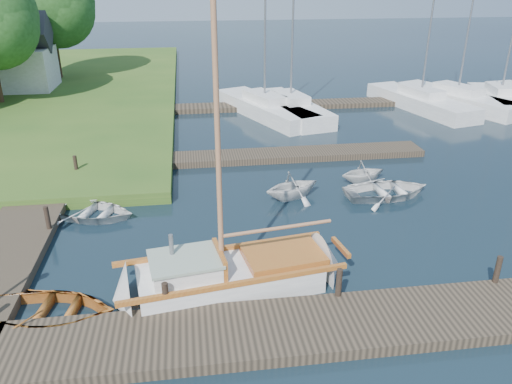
{
  "coord_description": "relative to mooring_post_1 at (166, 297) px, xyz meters",
  "views": [
    {
      "loc": [
        -2.2,
        -15.6,
        8.18
      ],
      "look_at": [
        0.0,
        0.0,
        1.2
      ],
      "focal_mm": 35.0,
      "sensor_mm": 36.0,
      "label": 1
    }
  ],
  "objects": [
    {
      "name": "house_c",
      "position": [
        -11.0,
        27.0,
        1.88
      ],
      "size": [
        5.25,
        4.0,
        5.28
      ],
      "color": "beige",
      "rests_on": "shore"
    },
    {
      "name": "mooring_post_5",
      "position": [
        -4.0,
        10.0,
        0.0
      ],
      "size": [
        0.16,
        0.16,
        0.8
      ],
      "primitive_type": "cylinder",
      "color": "black",
      "rests_on": "left_dock"
    },
    {
      "name": "ground",
      "position": [
        3.0,
        5.0,
        -0.7
      ],
      "size": [
        160.0,
        160.0,
        0.0
      ],
      "primitive_type": "plane",
      "color": "black",
      "rests_on": "ground"
    },
    {
      "name": "dinghy",
      "position": [
        -2.99,
        0.46,
        -0.35
      ],
      "size": [
        3.74,
        2.96,
        0.7
      ],
      "primitive_type": "imported",
      "rotation": [
        0.0,
        0.0,
        1.4
      ],
      "color": "maroon",
      "rests_on": "ground"
    },
    {
      "name": "tender_d",
      "position": [
        8.01,
        8.13,
        -0.18
      ],
      "size": [
        2.3,
        2.1,
        1.04
      ],
      "primitive_type": "imported",
      "rotation": [
        0.0,
        0.0,
        1.79
      ],
      "color": "silver",
      "rests_on": "ground"
    },
    {
      "name": "marina_boat_4",
      "position": [
        15.76,
        19.43,
        -0.14
      ],
      "size": [
        4.3,
        9.02,
        9.86
      ],
      "rotation": [
        0.0,
        0.0,
        1.82
      ],
      "color": "silver",
      "rests_on": "ground"
    },
    {
      "name": "near_dock",
      "position": [
        3.0,
        -1.0,
        -0.55
      ],
      "size": [
        18.0,
        2.2,
        0.3
      ],
      "primitive_type": "cube",
      "color": "#2C251C",
      "rests_on": "ground"
    },
    {
      "name": "marina_boat_2",
      "position": [
        7.11,
        18.98,
        -0.12
      ],
      "size": [
        3.89,
        8.26,
        11.58
      ],
      "rotation": [
        0.0,
        0.0,
        1.79
      ],
      "color": "silver",
      "rests_on": "ground"
    },
    {
      "name": "mooring_post_4",
      "position": [
        -4.0,
        5.0,
        0.0
      ],
      "size": [
        0.16,
        0.16,
        0.8
      ],
      "primitive_type": "cylinder",
      "color": "black",
      "rests_on": "left_dock"
    },
    {
      "name": "mooring_post_3",
      "position": [
        9.0,
        0.0,
        0.0
      ],
      "size": [
        0.16,
        0.16,
        0.8
      ],
      "primitive_type": "cylinder",
      "color": "black",
      "rests_on": "near_dock"
    },
    {
      "name": "sailboat",
      "position": [
        1.87,
        1.2,
        -0.36
      ],
      "size": [
        7.37,
        3.03,
        9.83
      ],
      "rotation": [
        0.0,
        0.0,
        0.15
      ],
      "color": "silver",
      "rests_on": "ground"
    },
    {
      "name": "mooring_post_2",
      "position": [
        4.5,
        0.0,
        0.0
      ],
      "size": [
        0.16,
        0.16,
        0.8
      ],
      "primitive_type": "cylinder",
      "color": "black",
      "rests_on": "near_dock"
    },
    {
      "name": "marina_boat_1",
      "position": [
        5.53,
        19.19,
        -0.14
      ],
      "size": [
        5.42,
        9.07,
        9.77
      ],
      "rotation": [
        0.0,
        0.0,
        1.96
      ],
      "color": "silver",
      "rests_on": "ground"
    },
    {
      "name": "tender_a",
      "position": [
        -2.83,
        6.26,
        -0.37
      ],
      "size": [
        3.71,
        3.16,
        0.65
      ],
      "primitive_type": "imported",
      "rotation": [
        0.0,
        0.0,
        1.23
      ],
      "color": "silver",
      "rests_on": "ground"
    },
    {
      "name": "pontoon",
      "position": [
        13.0,
        21.0,
        -0.55
      ],
      "size": [
        30.0,
        1.6,
        0.3
      ],
      "primitive_type": "cube",
      "color": "#2C251C",
      "rests_on": "ground"
    },
    {
      "name": "marina_boat_6",
      "position": [
        21.25,
        19.32,
        -0.14
      ],
      "size": [
        3.49,
        7.0,
        9.36
      ],
      "rotation": [
        0.0,
        0.0,
        1.37
      ],
      "color": "silver",
      "rests_on": "ground"
    },
    {
      "name": "marina_boat_5",
      "position": [
        18.46,
        19.74,
        -0.13
      ],
      "size": [
        5.43,
        9.13,
        12.09
      ],
      "rotation": [
        0.0,
        0.0,
        1.96
      ],
      "color": "silver",
      "rests_on": "ground"
    },
    {
      "name": "tender_b",
      "position": [
        4.7,
        6.92,
        -0.1
      ],
      "size": [
        2.84,
        2.65,
        1.21
      ],
      "primitive_type": "imported",
      "rotation": [
        0.0,
        0.0,
        1.93
      ],
      "color": "silver",
      "rests_on": "ground"
    },
    {
      "name": "tree_7",
      "position": [
        -9.0,
        31.05,
        5.5
      ],
      "size": [
        6.83,
        6.83,
        9.38
      ],
      "color": "#332114",
      "rests_on": "shore"
    },
    {
      "name": "tender_c",
      "position": [
        8.47,
        6.55,
        -0.34
      ],
      "size": [
        3.63,
        2.74,
        0.71
      ],
      "primitive_type": "imported",
      "rotation": [
        0.0,
        0.0,
        1.66
      ],
      "color": "silver",
      "rests_on": "ground"
    },
    {
      "name": "mooring_post_1",
      "position": [
        0.0,
        0.0,
        0.0
      ],
      "size": [
        0.16,
        0.16,
        0.8
      ],
      "primitive_type": "cylinder",
      "color": "black",
      "rests_on": "near_dock"
    },
    {
      "name": "far_dock",
      "position": [
        5.0,
        11.5,
        -0.55
      ],
      "size": [
        14.0,
        1.6,
        0.3
      ],
      "primitive_type": "cube",
      "color": "#2C251C",
      "rests_on": "ground"
    },
    {
      "name": "left_dock",
      "position": [
        -5.0,
        7.0,
        -0.55
      ],
      "size": [
        2.2,
        18.0,
        0.3
      ],
      "primitive_type": "cube",
      "color": "#2C251C",
      "rests_on": "ground"
    }
  ]
}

